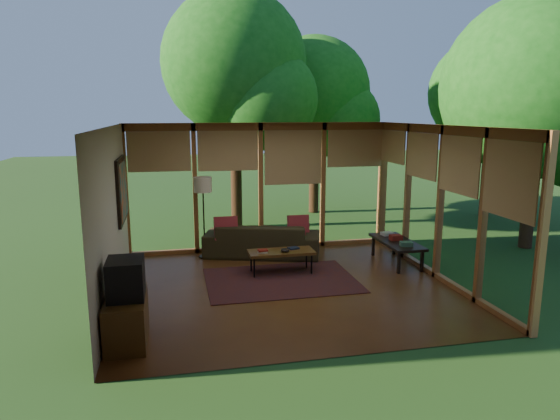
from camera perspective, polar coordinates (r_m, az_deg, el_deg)
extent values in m
plane|color=brown|center=(8.53, 0.83, -8.86)|extent=(5.50, 5.50, 0.00)
plane|color=silver|center=(8.01, 0.88, 9.59)|extent=(5.50, 5.50, 0.00)
cube|color=silver|center=(8.02, -18.67, -0.73)|extent=(0.04, 5.00, 2.70)
cube|color=silver|center=(5.82, 6.43, -4.56)|extent=(5.50, 0.04, 2.70)
cube|color=#A06131|center=(10.58, -2.20, 2.63)|extent=(5.50, 0.12, 2.70)
cube|color=#A06131|center=(9.17, 17.83, 0.77)|extent=(0.12, 5.00, 2.70)
plane|color=#234A1B|center=(18.83, 19.39, 1.58)|extent=(40.00, 40.00, 0.00)
cylinder|color=#3A2315|center=(12.67, -5.16, 9.83)|extent=(0.28, 0.28, 5.27)
sphere|color=#125113|center=(12.72, -5.28, 16.43)|extent=(3.53, 3.53, 3.53)
cylinder|color=#3A2315|center=(14.65, 3.87, 8.40)|extent=(0.28, 0.28, 4.43)
sphere|color=#125113|center=(14.64, 3.93, 13.22)|extent=(3.18, 3.18, 3.18)
cylinder|color=#3A2315|center=(11.80, 26.49, 6.47)|extent=(0.28, 0.28, 4.38)
sphere|color=#125113|center=(11.79, 27.01, 12.37)|extent=(3.77, 3.77, 3.77)
cylinder|color=#3A2315|center=(15.03, 22.01, 7.64)|extent=(0.28, 0.28, 4.41)
sphere|color=#125113|center=(15.02, 22.35, 12.30)|extent=(2.99, 2.99, 2.99)
cube|color=maroon|center=(8.87, 0.11, -8.02)|extent=(2.61, 1.85, 0.01)
imported|color=#322C19|center=(10.29, -2.04, -3.36)|extent=(2.50, 1.58, 0.68)
cube|color=maroon|center=(10.07, -6.20, -2.13)|extent=(0.47, 0.25, 0.49)
cube|color=maroon|center=(10.33, 2.10, -1.83)|extent=(0.43, 0.23, 0.46)
cube|color=beige|center=(9.02, -1.98, -4.81)|extent=(0.20, 0.17, 0.03)
cube|color=maroon|center=(9.01, -1.98, -4.62)|extent=(0.18, 0.14, 0.03)
cube|color=black|center=(9.26, 1.54, -4.37)|extent=(0.22, 0.19, 0.03)
ellipsoid|color=black|center=(9.04, 0.58, -4.61)|extent=(0.16, 0.16, 0.07)
cube|color=brown|center=(6.85, -17.12, -11.86)|extent=(0.50, 1.00, 0.60)
cube|color=black|center=(6.65, -17.22, -7.49)|extent=(0.45, 0.55, 0.50)
cube|color=#39634E|center=(9.62, 14.24, -3.78)|extent=(0.25, 0.20, 0.08)
cube|color=maroon|center=(10.01, 13.10, -3.08)|extent=(0.23, 0.17, 0.10)
cube|color=beige|center=(10.37, 12.16, -2.66)|extent=(0.26, 0.20, 0.06)
cylinder|color=black|center=(10.34, -8.57, -5.28)|extent=(0.26, 0.26, 0.03)
cylinder|color=black|center=(10.15, -8.70, -1.08)|extent=(0.03, 0.03, 1.52)
cylinder|color=beige|center=(10.02, -8.82, 2.89)|extent=(0.36, 0.36, 0.30)
cube|color=brown|center=(9.14, 0.13, -4.83)|extent=(1.20, 0.50, 0.05)
cylinder|color=black|center=(8.94, -2.96, -6.64)|extent=(0.03, 0.03, 0.38)
cylinder|color=black|center=(9.16, 3.63, -6.21)|extent=(0.03, 0.03, 0.38)
cylinder|color=black|center=(9.28, -3.32, -5.98)|extent=(0.03, 0.03, 0.38)
cylinder|color=black|center=(9.49, 3.04, -5.58)|extent=(0.03, 0.03, 0.38)
cube|color=black|center=(9.99, 13.20, -3.57)|extent=(0.60, 1.40, 0.05)
cube|color=black|center=(9.43, 13.43, -5.91)|extent=(0.05, 0.05, 0.40)
cube|color=black|center=(9.64, 15.91, -5.67)|extent=(0.05, 0.05, 0.40)
cube|color=black|center=(10.48, 10.61, -4.07)|extent=(0.05, 0.05, 0.40)
cube|color=black|center=(10.66, 12.90, -3.90)|extent=(0.05, 0.05, 0.40)
cube|color=black|center=(9.35, -17.65, 2.21)|extent=(0.05, 1.35, 1.15)
cube|color=#1B6F7D|center=(9.35, -17.47, 2.22)|extent=(0.02, 1.20, 1.00)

